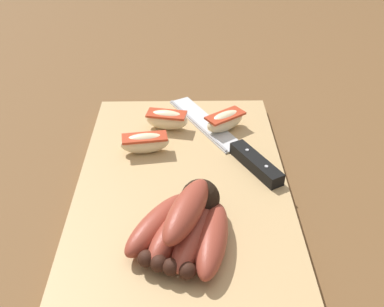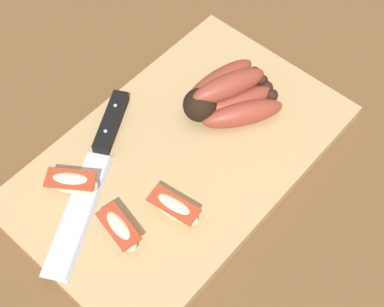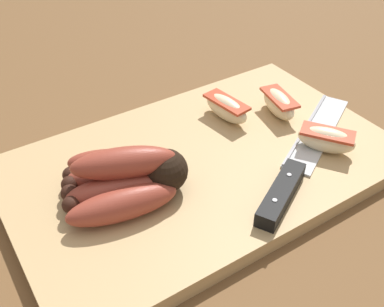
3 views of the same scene
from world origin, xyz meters
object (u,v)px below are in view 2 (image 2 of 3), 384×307
object	(u,v)px
apple_wedge_middle	(174,208)
apple_wedge_far	(119,230)
chefs_knife	(101,152)
apple_wedge_near	(72,183)
banana_bunch	(228,96)

from	to	relation	value
apple_wedge_middle	apple_wedge_far	world-z (taller)	same
chefs_knife	apple_wedge_middle	bearing A→B (deg)	-90.41
apple_wedge_near	apple_wedge_far	bearing A→B (deg)	-93.35
apple_wedge_middle	banana_bunch	bearing A→B (deg)	18.71
apple_wedge_middle	apple_wedge_far	bearing A→B (deg)	155.33
banana_bunch	apple_wedge_far	bearing A→B (deg)	-172.93
chefs_knife	apple_wedge_middle	world-z (taller)	apple_wedge_middle
chefs_knife	apple_wedge_far	world-z (taller)	apple_wedge_far
banana_bunch	apple_wedge_near	distance (m)	0.25
apple_wedge_middle	apple_wedge_far	distance (m)	0.07
chefs_knife	apple_wedge_far	size ratio (longest dim) A/B	3.67
apple_wedge_near	apple_wedge_far	xyz separation A→B (m)	(-0.01, -0.09, 0.00)
banana_bunch	apple_wedge_near	xyz separation A→B (m)	(-0.24, 0.06, -0.01)
apple_wedge_near	apple_wedge_far	distance (m)	0.09
chefs_knife	apple_wedge_near	bearing A→B (deg)	-168.53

